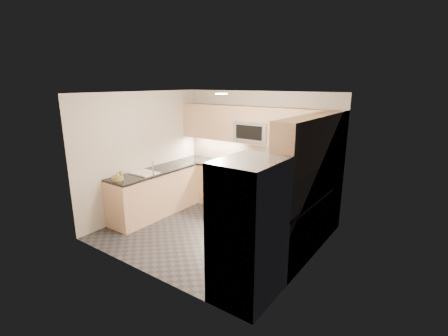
% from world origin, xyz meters
% --- Properties ---
extents(floor, '(3.60, 3.20, 0.00)m').
position_xyz_m(floor, '(0.00, 0.00, 0.00)').
color(floor, black).
rests_on(floor, ground).
extents(ceiling, '(3.60, 3.20, 0.02)m').
position_xyz_m(ceiling, '(0.00, 0.00, 2.50)').
color(ceiling, beige).
rests_on(ceiling, wall_back).
extents(wall_back, '(3.60, 0.02, 2.50)m').
position_xyz_m(wall_back, '(0.00, 1.60, 1.25)').
color(wall_back, '#BCB0A3').
rests_on(wall_back, floor).
extents(wall_front, '(3.60, 0.02, 2.50)m').
position_xyz_m(wall_front, '(0.00, -1.60, 1.25)').
color(wall_front, '#BCB0A3').
rests_on(wall_front, floor).
extents(wall_left, '(0.02, 3.20, 2.50)m').
position_xyz_m(wall_left, '(-1.80, 0.00, 1.25)').
color(wall_left, '#BCB0A3').
rests_on(wall_left, floor).
extents(wall_right, '(0.02, 3.20, 2.50)m').
position_xyz_m(wall_right, '(1.80, 0.00, 1.25)').
color(wall_right, '#BCB0A3').
rests_on(wall_right, floor).
extents(base_cab_back_left, '(1.42, 0.60, 0.90)m').
position_xyz_m(base_cab_back_left, '(-1.09, 1.30, 0.45)').
color(base_cab_back_left, tan).
rests_on(base_cab_back_left, floor).
extents(base_cab_back_right, '(1.42, 0.60, 0.90)m').
position_xyz_m(base_cab_back_right, '(1.09, 1.30, 0.45)').
color(base_cab_back_right, tan).
rests_on(base_cab_back_right, floor).
extents(base_cab_right, '(0.60, 1.70, 0.90)m').
position_xyz_m(base_cab_right, '(1.50, 0.15, 0.45)').
color(base_cab_right, tan).
rests_on(base_cab_right, floor).
extents(base_cab_peninsula, '(0.60, 2.00, 0.90)m').
position_xyz_m(base_cab_peninsula, '(-1.50, 0.00, 0.45)').
color(base_cab_peninsula, tan).
rests_on(base_cab_peninsula, floor).
extents(countertop_back_left, '(1.42, 0.63, 0.04)m').
position_xyz_m(countertop_back_left, '(-1.09, 1.30, 0.92)').
color(countertop_back_left, black).
rests_on(countertop_back_left, base_cab_back_left).
extents(countertop_back_right, '(1.42, 0.63, 0.04)m').
position_xyz_m(countertop_back_right, '(1.09, 1.30, 0.92)').
color(countertop_back_right, black).
rests_on(countertop_back_right, base_cab_back_right).
extents(countertop_right, '(0.63, 1.70, 0.04)m').
position_xyz_m(countertop_right, '(1.50, 0.15, 0.92)').
color(countertop_right, black).
rests_on(countertop_right, base_cab_right).
extents(countertop_peninsula, '(0.63, 2.00, 0.04)m').
position_xyz_m(countertop_peninsula, '(-1.50, 0.00, 0.92)').
color(countertop_peninsula, black).
rests_on(countertop_peninsula, base_cab_peninsula).
extents(upper_cab_back, '(3.60, 0.35, 0.75)m').
position_xyz_m(upper_cab_back, '(0.00, 1.43, 1.83)').
color(upper_cab_back, tan).
rests_on(upper_cab_back, wall_back).
extents(upper_cab_right, '(0.35, 1.95, 0.75)m').
position_xyz_m(upper_cab_right, '(1.62, 0.28, 1.83)').
color(upper_cab_right, tan).
rests_on(upper_cab_right, wall_right).
extents(backsplash_back, '(3.60, 0.01, 0.51)m').
position_xyz_m(backsplash_back, '(0.00, 1.60, 1.20)').
color(backsplash_back, '#C2A68C').
rests_on(backsplash_back, wall_back).
extents(backsplash_right, '(0.01, 2.30, 0.51)m').
position_xyz_m(backsplash_right, '(1.80, 0.45, 1.20)').
color(backsplash_right, '#C2A68C').
rests_on(backsplash_right, wall_right).
extents(gas_range, '(0.76, 0.65, 0.91)m').
position_xyz_m(gas_range, '(0.00, 1.28, 0.46)').
color(gas_range, '#A6A8AE').
rests_on(gas_range, floor).
extents(range_cooktop, '(0.76, 0.65, 0.03)m').
position_xyz_m(range_cooktop, '(0.00, 1.28, 0.92)').
color(range_cooktop, black).
rests_on(range_cooktop, gas_range).
extents(oven_door_glass, '(0.62, 0.02, 0.45)m').
position_xyz_m(oven_door_glass, '(0.00, 0.95, 0.45)').
color(oven_door_glass, black).
rests_on(oven_door_glass, gas_range).
extents(oven_handle, '(0.60, 0.02, 0.02)m').
position_xyz_m(oven_handle, '(0.00, 0.93, 0.72)').
color(oven_handle, '#B2B5BA').
rests_on(oven_handle, gas_range).
extents(microwave, '(0.76, 0.40, 0.40)m').
position_xyz_m(microwave, '(0.00, 1.40, 1.70)').
color(microwave, '#96979D').
rests_on(microwave, upper_cab_back).
extents(microwave_door, '(0.60, 0.01, 0.28)m').
position_xyz_m(microwave_door, '(0.00, 1.20, 1.70)').
color(microwave_door, black).
rests_on(microwave_door, microwave).
extents(refrigerator, '(0.70, 0.90, 1.80)m').
position_xyz_m(refrigerator, '(1.45, -1.15, 0.90)').
color(refrigerator, '#919498').
rests_on(refrigerator, floor).
extents(fridge_handle_left, '(0.02, 0.02, 1.20)m').
position_xyz_m(fridge_handle_left, '(1.08, -1.33, 0.95)').
color(fridge_handle_left, '#B2B5BA').
rests_on(fridge_handle_left, refrigerator).
extents(fridge_handle_right, '(0.02, 0.02, 1.20)m').
position_xyz_m(fridge_handle_right, '(1.08, -0.97, 0.95)').
color(fridge_handle_right, '#B2B5BA').
rests_on(fridge_handle_right, refrigerator).
extents(sink_basin, '(0.52, 0.38, 0.16)m').
position_xyz_m(sink_basin, '(-1.50, -0.25, 0.88)').
color(sink_basin, white).
rests_on(sink_basin, base_cab_peninsula).
extents(faucet, '(0.03, 0.03, 0.28)m').
position_xyz_m(faucet, '(-1.24, -0.25, 1.08)').
color(faucet, silver).
rests_on(faucet, countertop_peninsula).
extents(utensil_bowl, '(0.34, 0.34, 0.16)m').
position_xyz_m(utensil_bowl, '(1.65, 1.34, 1.02)').
color(utensil_bowl, '#53BE51').
rests_on(utensil_bowl, countertop_back_right).
extents(cutting_board, '(0.35, 0.25, 0.01)m').
position_xyz_m(cutting_board, '(-0.78, 1.27, 0.95)').
color(cutting_board, orange).
rests_on(cutting_board, countertop_back_left).
extents(fruit_basket, '(0.24, 0.24, 0.08)m').
position_xyz_m(fruit_basket, '(-1.54, -0.84, 0.98)').
color(fruit_basket, '#A4884C').
rests_on(fruit_basket, countertop_peninsula).
extents(fruit_apple, '(0.06, 0.06, 0.06)m').
position_xyz_m(fruit_apple, '(-1.55, -0.78, 1.05)').
color(fruit_apple, '#A72413').
rests_on(fruit_apple, fruit_basket).
extents(fruit_pear, '(0.07, 0.07, 0.07)m').
position_xyz_m(fruit_pear, '(-1.48, -0.87, 1.05)').
color(fruit_pear, '#5BBA50').
rests_on(fruit_pear, fruit_basket).
extents(dish_towel_check, '(0.17, 0.09, 0.35)m').
position_xyz_m(dish_towel_check, '(-0.05, 0.91, 0.55)').
color(dish_towel_check, silver).
rests_on(dish_towel_check, oven_handle).
extents(dish_towel_blue, '(0.16, 0.08, 0.32)m').
position_xyz_m(dish_towel_blue, '(0.19, 0.91, 0.55)').
color(dish_towel_blue, '#2E527E').
rests_on(dish_towel_blue, oven_handle).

